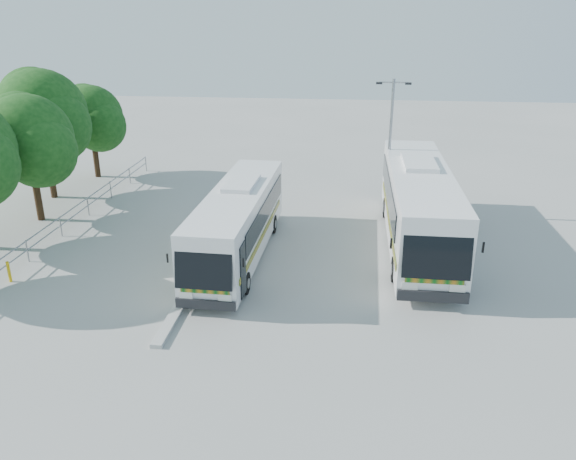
# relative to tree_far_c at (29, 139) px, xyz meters

# --- Properties ---
(ground) EXTENTS (100.00, 100.00, 0.00)m
(ground) POSITION_rel_tree_far_c_xyz_m (12.12, -5.10, -4.26)
(ground) COLOR #A0A09B
(ground) RESTS_ON ground
(kerb_divider) EXTENTS (0.40, 16.00, 0.15)m
(kerb_divider) POSITION_rel_tree_far_c_xyz_m (9.82, -3.10, -4.18)
(kerb_divider) COLOR #B2B2AD
(kerb_divider) RESTS_ON ground
(railing) EXTENTS (0.06, 22.00, 1.00)m
(railing) POSITION_rel_tree_far_c_xyz_m (2.12, -1.10, -3.52)
(railing) COLOR gray
(railing) RESTS_ON ground
(tree_far_c) EXTENTS (4.97, 4.69, 6.49)m
(tree_far_c) POSITION_rel_tree_far_c_xyz_m (0.00, 0.00, 0.00)
(tree_far_c) COLOR #382314
(tree_far_c) RESTS_ON ground
(tree_far_d) EXTENTS (5.62, 5.30, 7.33)m
(tree_far_d) POSITION_rel_tree_far_c_xyz_m (-1.19, 3.70, 0.56)
(tree_far_d) COLOR #382314
(tree_far_d) RESTS_ON ground
(tree_far_e) EXTENTS (4.54, 4.28, 5.92)m
(tree_far_e) POSITION_rel_tree_far_c_xyz_m (-0.51, 8.20, -0.37)
(tree_far_e) COLOR #382314
(tree_far_e) RESTS_ON ground
(coach_main) EXTENTS (2.62, 10.98, 3.03)m
(coach_main) POSITION_rel_tree_far_c_xyz_m (11.12, -3.52, -2.60)
(coach_main) COLOR silver
(coach_main) RESTS_ON ground
(coach_adjacent) EXTENTS (2.77, 12.81, 3.55)m
(coach_adjacent) POSITION_rel_tree_far_c_xyz_m (19.05, -1.28, -2.31)
(coach_adjacent) COLOR white
(coach_adjacent) RESTS_ON ground
(lamppost) EXTENTS (1.73, 0.22, 7.08)m
(lamppost) POSITION_rel_tree_far_c_xyz_m (17.87, 2.78, -0.35)
(lamppost) COLOR gray
(lamppost) RESTS_ON ground
(bollard) EXTENTS (0.14, 0.14, 0.88)m
(bollard) POSITION_rel_tree_far_c_xyz_m (2.42, -7.02, -3.82)
(bollard) COLOR #E8B10D
(bollard) RESTS_ON ground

